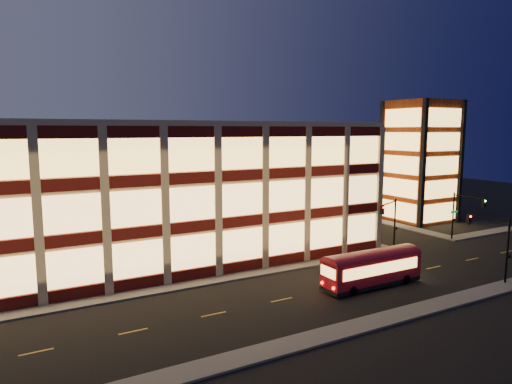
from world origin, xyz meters
TOP-DOWN VIEW (x-y plane):
  - ground at (0.00, 0.00)m, footprint 200.00×200.00m
  - sidewalk_office_south at (-3.00, 1.00)m, footprint 54.00×2.00m
  - sidewalk_office_east at (23.00, 17.00)m, footprint 2.00×30.00m
  - sidewalk_tower_south at (40.00, 1.00)m, footprint 14.00×2.00m
  - sidewalk_tower_west at (34.00, 17.00)m, footprint 2.00×30.00m
  - sidewalk_near at (0.00, -13.00)m, footprint 100.00×2.00m
  - office_building at (-2.91, 16.91)m, footprint 50.45×30.45m
  - stair_tower at (39.95, 11.95)m, footprint 8.60×8.60m
  - traffic_signal_far at (22.21, 0.24)m, footprint 3.79×1.87m
  - traffic_signal_right at (33.50, -0.62)m, footprint 1.20×4.37m
  - traffic_signal_near at (23.50, -11.03)m, footprint 0.32×4.45m
  - trolley_bus at (12.68, -7.06)m, footprint 9.58×2.57m

SIDE VIEW (x-z plane):
  - ground at x=0.00m, z-range 0.00..0.00m
  - sidewalk_office_south at x=-3.00m, z-range 0.00..0.15m
  - sidewalk_office_east at x=23.00m, z-range 0.00..0.15m
  - sidewalk_tower_south at x=40.00m, z-range 0.00..0.15m
  - sidewalk_tower_west at x=34.00m, z-range 0.00..0.15m
  - sidewalk_near at x=0.00m, z-range 0.00..0.15m
  - trolley_bus at x=12.68m, z-range 0.18..3.42m
  - traffic_signal_right at x=33.50m, z-range 1.10..7.10m
  - traffic_signal_far at x=22.21m, z-range 1.11..7.11m
  - traffic_signal_near at x=23.50m, z-range 1.13..7.13m
  - office_building at x=-2.91m, z-range 0.00..14.50m
  - stair_tower at x=39.95m, z-range -0.01..17.99m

